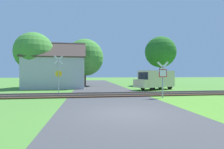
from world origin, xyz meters
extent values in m
plane|color=#4C8433|center=(0.00, 0.00, 0.00)|extent=(160.00, 160.00, 0.00)
cube|color=#424244|center=(0.00, 2.00, 0.00)|extent=(6.57, 80.00, 0.01)
cube|color=#422D1E|center=(0.00, 6.76, 0.05)|extent=(60.00, 2.60, 0.10)
cube|color=slate|center=(0.00, 7.48, 0.16)|extent=(60.00, 0.08, 0.12)
cube|color=slate|center=(0.00, 6.04, 0.16)|extent=(60.00, 0.08, 0.12)
cylinder|color=#9E9EA5|center=(4.04, 4.69, 1.26)|extent=(0.10, 0.10, 2.53)
cube|color=red|center=(4.03, 4.63, 1.91)|extent=(0.59, 0.15, 0.60)
cube|color=white|center=(4.02, 4.61, 1.91)|extent=(0.48, 0.11, 0.49)
cube|color=white|center=(4.03, 4.63, 2.38)|extent=(0.86, 0.21, 0.88)
cube|color=white|center=(4.03, 4.63, 2.38)|extent=(0.86, 0.21, 0.88)
cylinder|color=#9E9EA5|center=(-4.57, 9.60, 1.75)|extent=(0.09, 0.09, 3.50)
cube|color=white|center=(-4.58, 9.66, 3.25)|extent=(0.88, 0.08, 0.88)
cube|color=white|center=(-4.58, 9.66, 3.25)|extent=(0.88, 0.08, 0.88)
cylinder|color=yellow|center=(-4.58, 9.67, 1.88)|extent=(0.64, 0.07, 0.64)
cube|color=#B7B7BC|center=(-5.86, 16.06, 2.00)|extent=(7.42, 5.68, 4.00)
cube|color=#473833|center=(-5.84, 14.66, 4.95)|extent=(7.76, 3.25, 2.23)
cube|color=#473833|center=(-5.87, 17.46, 4.95)|extent=(7.76, 3.25, 2.23)
cube|color=brown|center=(-3.83, 16.08, 5.02)|extent=(0.50, 0.50, 1.10)
cylinder|color=#513823|center=(-8.48, 15.34, 1.43)|extent=(0.28, 0.28, 2.86)
sphere|color=#478E38|center=(-8.48, 15.34, 4.70)|extent=(4.89, 4.89, 4.89)
cylinder|color=#513823|center=(10.03, 18.81, 1.77)|extent=(0.30, 0.30, 3.54)
sphere|color=#286B23|center=(10.03, 18.81, 5.42)|extent=(5.01, 5.01, 5.01)
cylinder|color=#513823|center=(-2.10, 19.03, 1.13)|extent=(0.29, 0.29, 2.25)
sphere|color=#478E38|center=(-2.10, 19.03, 4.38)|extent=(5.67, 5.67, 5.67)
cube|color=beige|center=(6.38, 11.59, 1.29)|extent=(4.61, 3.41, 1.90)
cube|color=beige|center=(4.13, 10.62, 0.79)|extent=(1.36, 1.93, 0.90)
cube|color=#19232D|center=(4.47, 10.77, 1.62)|extent=(0.67, 1.50, 0.85)
cube|color=navy|center=(6.00, 12.47, 0.96)|extent=(3.48, 1.50, 0.16)
cylinder|color=black|center=(4.76, 11.75, 0.34)|extent=(0.70, 0.43, 0.68)
cylinder|color=black|center=(5.38, 10.31, 0.34)|extent=(0.70, 0.43, 0.68)
cylinder|color=black|center=(7.38, 12.87, 0.34)|extent=(0.70, 0.43, 0.68)
cylinder|color=black|center=(8.00, 11.44, 0.34)|extent=(0.70, 0.43, 0.68)
camera|label=1|loc=(-1.77, -8.16, 1.86)|focal=28.00mm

